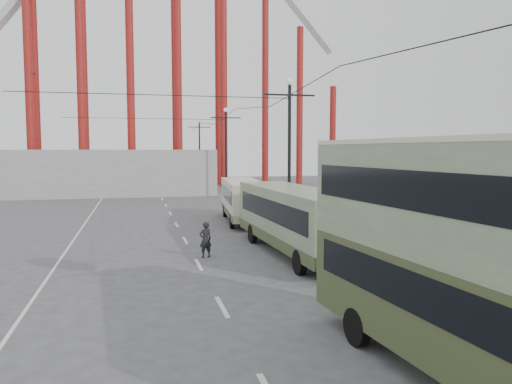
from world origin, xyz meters
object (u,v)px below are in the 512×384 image
object	(u,v)px
single_decker_cream	(243,199)
pedestrian	(205,240)
single_decker_green	(294,217)
double_decker_bus	(474,249)

from	to	relation	value
single_decker_cream	pedestrian	distance (m)	11.77
pedestrian	single_decker_green	bearing A→B (deg)	156.72
double_decker_bus	single_decker_green	xyz separation A→B (m)	(0.56, 13.64, -1.15)
single_decker_green	double_decker_bus	bearing A→B (deg)	-94.46
double_decker_bus	single_decker_green	bearing A→B (deg)	82.57
double_decker_bus	single_decker_cream	xyz separation A→B (m)	(0.46, 24.93, -1.33)
single_decker_cream	pedestrian	xyz separation A→B (m)	(-4.12, -11.00, -0.77)
double_decker_bus	single_decker_cream	bearing A→B (deg)	83.86
pedestrian	single_decker_cream	bearing A→B (deg)	-129.88
double_decker_bus	pedestrian	distance (m)	14.55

